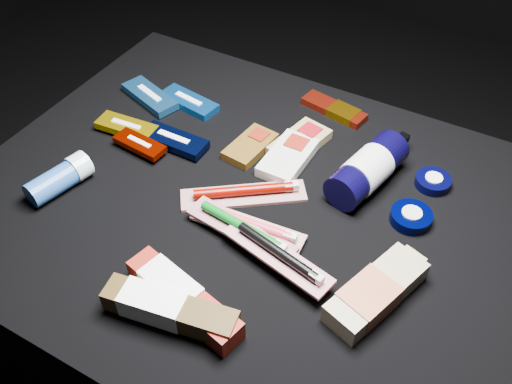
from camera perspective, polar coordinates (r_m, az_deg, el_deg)
The scene contains 22 objects.
ground at distance 1.32m, azimuth -0.80°, elevation -13.00°, with size 3.00×3.00×0.00m, color black.
cloth_table at distance 1.15m, azimuth -0.90°, elevation -7.77°, with size 0.98×0.78×0.40m, color black.
luna_bar_0 at distance 1.22m, azimuth -6.73°, elevation 8.96°, with size 0.14×0.07×0.02m.
luna_bar_1 at distance 1.24m, azimuth -10.57°, elevation 9.39°, with size 0.15×0.09×0.02m.
luna_bar_2 at distance 1.11m, azimuth -8.20°, elevation 5.16°, with size 0.13×0.05×0.02m.
luna_bar_3 at distance 1.16m, azimuth -12.81°, elevation 6.36°, with size 0.13×0.06×0.02m.
luna_bar_4 at distance 1.11m, azimuth -11.55°, elevation 4.72°, with size 0.11×0.05×0.01m.
clif_bar_0 at distance 1.10m, azimuth -0.43°, elevation 4.72°, with size 0.07×0.12×0.02m.
clif_bar_1 at distance 1.07m, azimuth 3.37°, elevation 3.64°, with size 0.07×0.13×0.02m.
clif_bar_2 at distance 1.11m, azimuth 4.54°, elevation 5.09°, with size 0.09×0.14×0.02m.
power_bar at distance 1.20m, azimuth 8.10°, elevation 8.09°, with size 0.14×0.07×0.02m.
lotion_bottle at distance 1.03m, azimuth 11.08°, elevation 2.22°, with size 0.10×0.22×0.07m.
cream_tin_upper at distance 1.07m, azimuth 17.28°, elevation 1.02°, with size 0.06×0.06×0.02m.
cream_tin_lower at distance 1.00m, azimuth 15.24°, elevation -2.42°, with size 0.07×0.07×0.02m.
bodywash_bottle at distance 0.87m, azimuth 11.79°, elevation -9.87°, with size 0.11×0.19×0.04m.
deodorant_stick at distance 1.06m, azimuth -18.99°, elevation 1.28°, with size 0.07×0.13×0.05m.
toothbrush_pack_0 at distance 1.00m, azimuth -1.08°, elevation -0.11°, with size 0.21×0.17×0.02m.
toothbrush_pack_1 at distance 0.94m, azimuth -0.67°, elevation -3.38°, with size 0.20×0.06×0.02m.
toothbrush_pack_2 at distance 0.93m, azimuth -1.37°, elevation -3.68°, with size 0.20×0.07×0.02m.
toothbrush_pack_3 at distance 0.89m, azimuth 2.30°, elevation -6.29°, with size 0.20×0.09×0.02m.
toothpaste_carton_red at distance 0.86m, azimuth -7.66°, elevation -10.19°, with size 0.21×0.09×0.04m.
toothpaste_carton_green at distance 0.84m, azimuth -9.15°, elevation -11.40°, with size 0.20×0.08×0.04m.
Camera 1 is at (0.36, -0.60, 1.12)m, focal length 40.00 mm.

